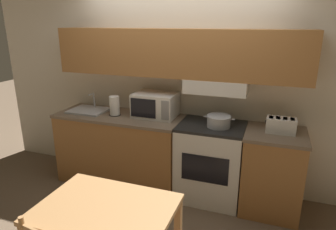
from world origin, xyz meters
name	(u,v)px	position (x,y,z in m)	size (l,w,h in m)	color
ground_plane	(178,178)	(0.00, 0.00, 0.00)	(16.00, 16.00, 0.00)	brown
wall_back	(179,73)	(0.01, -0.06, 1.46)	(5.41, 0.38, 2.55)	silver
lower_counter_main	(121,148)	(-0.70, -0.31, 0.47)	(1.63, 0.65, 0.93)	#A36B38
lower_counter_right_stub	(272,172)	(1.19, -0.31, 0.47)	(0.64, 0.65, 0.93)	#A36B38
stove_range	(210,162)	(0.49, -0.30, 0.47)	(0.75, 0.61, 0.93)	white
cooking_pot	(219,121)	(0.57, -0.34, 1.00)	(0.35, 0.28, 0.13)	#B7BABF
microwave	(155,105)	(-0.24, -0.21, 1.08)	(0.52, 0.38, 0.29)	white
toaster	(281,125)	(1.23, -0.30, 1.02)	(0.31, 0.16, 0.16)	white
sink_basin	(89,110)	(-1.16, -0.31, 0.95)	(0.47, 0.39, 0.22)	#B7BABF
paper_towel_roll	(115,106)	(-0.74, -0.34, 1.06)	(0.14, 0.14, 0.24)	black
dining_table	(106,219)	(0.02, -1.87, 0.63)	(1.02, 0.74, 0.74)	#B27F4C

